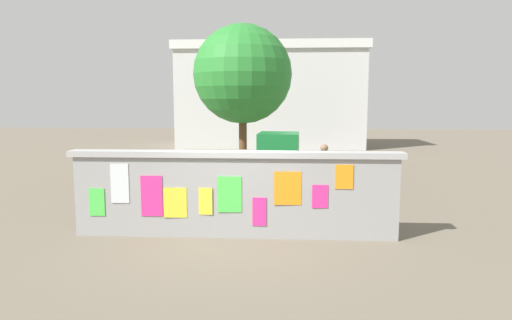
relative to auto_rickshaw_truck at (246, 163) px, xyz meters
name	(u,v)px	position (x,y,z in m)	size (l,w,h in m)	color
ground	(257,175)	(0.14, 3.35, -0.90)	(60.00, 60.00, 0.00)	#6B6051
poster_wall	(234,193)	(0.13, -4.65, 0.02)	(6.85, 0.42, 1.79)	#989898
auto_rickshaw_truck	(246,163)	(0.00, 0.00, 0.00)	(3.67, 1.68, 1.85)	black
motorcycle	(251,200)	(0.39, -3.25, -0.44)	(1.88, 0.66, 0.87)	black
bicycle_near	(155,200)	(-2.04, -2.88, -0.54)	(1.70, 0.44, 0.95)	black
bicycle_far	(336,199)	(2.45, -2.56, -0.54)	(1.69, 0.49, 0.95)	black
person_walking	(324,167)	(2.27, -1.16, 0.09)	(0.45, 0.45, 1.62)	#3F994C
tree_roadside	(243,74)	(-0.66, 6.06, 3.05)	(4.26, 4.26, 6.09)	brown
building_background	(271,95)	(0.30, 14.42, 2.25)	(11.38, 4.53, 6.26)	silver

